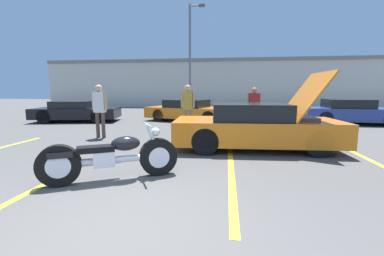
{
  "coord_description": "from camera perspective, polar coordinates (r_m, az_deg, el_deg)",
  "views": [
    {
      "loc": [
        1.18,
        -2.54,
        1.59
      ],
      "look_at": [
        0.47,
        2.78,
        0.8
      ],
      "focal_mm": 24.0,
      "sensor_mm": 36.0,
      "label": 1
    }
  ],
  "objects": [
    {
      "name": "ground_plane",
      "position": [
        3.22,
        -16.2,
        -21.57
      ],
      "size": [
        80.0,
        80.0,
        0.0
      ],
      "primitive_type": "plane",
      "color": "#514F4C"
    },
    {
      "name": "parking_stripe_middle",
      "position": [
        6.19,
        -22.39,
        -7.11
      ],
      "size": [
        0.12,
        5.14,
        0.01
      ],
      "primitive_type": "cube",
      "color": "yellow",
      "rests_on": "ground"
    },
    {
      "name": "parking_stripe_back",
      "position": [
        5.39,
        8.67,
        -8.84
      ],
      "size": [
        0.12,
        5.14,
        0.01
      ],
      "primitive_type": "cube",
      "color": "yellow",
      "rests_on": "ground"
    },
    {
      "name": "far_building",
      "position": [
        25.34,
        5.04,
        10.06
      ],
      "size": [
        32.0,
        4.2,
        4.4
      ],
      "color": "beige",
      "rests_on": "ground"
    },
    {
      "name": "light_pole",
      "position": [
        20.37,
        -0.25,
        16.2
      ],
      "size": [
        1.21,
        0.28,
        7.94
      ],
      "color": "slate",
      "rests_on": "ground"
    },
    {
      "name": "motorcycle",
      "position": [
        4.78,
        -17.52,
        -6.24
      ],
      "size": [
        2.19,
        1.25,
        0.99
      ],
      "rotation": [
        0.0,
        0.0,
        0.48
      ],
      "color": "black",
      "rests_on": "ground"
    },
    {
      "name": "show_car_hood_open",
      "position": [
        7.2,
        14.09,
        0.31
      ],
      "size": [
        4.46,
        2.04,
        2.06
      ],
      "rotation": [
        0.0,
        0.0,
        0.05
      ],
      "color": "orange",
      "rests_on": "ground"
    },
    {
      "name": "parked_car_mid_row",
      "position": [
        13.4,
        -0.6,
        3.89
      ],
      "size": [
        4.75,
        3.1,
        1.11
      ],
      "rotation": [
        0.0,
        0.0,
        -0.28
      ],
      "color": "orange",
      "rests_on": "ground"
    },
    {
      "name": "parked_car_left_row",
      "position": [
        14.41,
        -24.26,
        3.4
      ],
      "size": [
        4.36,
        2.62,
        1.05
      ],
      "rotation": [
        0.0,
        0.0,
        0.2
      ],
      "color": "black",
      "rests_on": "ground"
    },
    {
      "name": "parked_car_right_row",
      "position": [
        14.33,
        31.58,
        3.04
      ],
      "size": [
        4.33,
        2.15,
        1.17
      ],
      "rotation": [
        0.0,
        0.0,
        -0.06
      ],
      "color": "navy",
      "rests_on": "ground"
    },
    {
      "name": "spectator_near_motorcycle",
      "position": [
        9.06,
        -19.85,
        4.55
      ],
      "size": [
        0.52,
        0.23,
        1.77
      ],
      "color": "brown",
      "rests_on": "ground"
    },
    {
      "name": "spectator_by_show_car",
      "position": [
        10.41,
        13.6,
        4.98
      ],
      "size": [
        0.52,
        0.22,
        1.7
      ],
      "color": "#333338",
      "rests_on": "ground"
    },
    {
      "name": "spectator_midground",
      "position": [
        9.65,
        -0.96,
        5.32
      ],
      "size": [
        0.52,
        0.24,
        1.79
      ],
      "color": "gray",
      "rests_on": "ground"
    }
  ]
}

